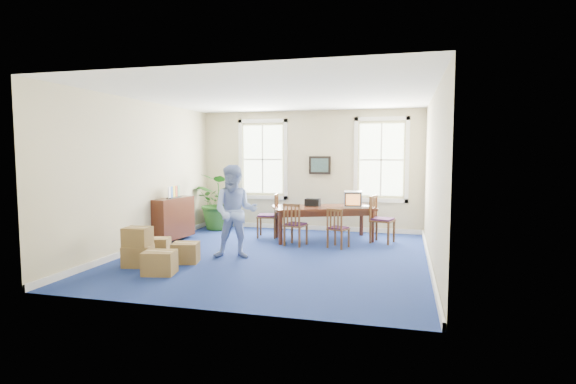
% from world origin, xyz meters
% --- Properties ---
extents(floor, '(6.50, 6.50, 0.00)m').
position_xyz_m(floor, '(0.00, 0.00, 0.00)').
color(floor, navy).
rests_on(floor, ground).
extents(ceiling, '(6.50, 6.50, 0.00)m').
position_xyz_m(ceiling, '(0.00, 0.00, 3.20)').
color(ceiling, white).
rests_on(ceiling, ground).
extents(wall_back, '(6.50, 0.00, 6.50)m').
position_xyz_m(wall_back, '(0.00, 3.25, 1.60)').
color(wall_back, '#C4B791').
rests_on(wall_back, ground).
extents(wall_front, '(6.50, 0.00, 6.50)m').
position_xyz_m(wall_front, '(0.00, -3.25, 1.60)').
color(wall_front, '#C4B791').
rests_on(wall_front, ground).
extents(wall_left, '(0.00, 6.50, 6.50)m').
position_xyz_m(wall_left, '(-3.00, 0.00, 1.60)').
color(wall_left, '#C4B791').
rests_on(wall_left, ground).
extents(wall_right, '(0.00, 6.50, 6.50)m').
position_xyz_m(wall_right, '(3.00, 0.00, 1.60)').
color(wall_right, '#C4B791').
rests_on(wall_right, ground).
extents(baseboard_back, '(6.00, 0.04, 0.12)m').
position_xyz_m(baseboard_back, '(0.00, 3.22, 0.06)').
color(baseboard_back, white).
rests_on(baseboard_back, ground).
extents(baseboard_left, '(0.04, 6.50, 0.12)m').
position_xyz_m(baseboard_left, '(-2.97, 0.00, 0.06)').
color(baseboard_left, white).
rests_on(baseboard_left, ground).
extents(baseboard_right, '(0.04, 6.50, 0.12)m').
position_xyz_m(baseboard_right, '(2.97, 0.00, 0.06)').
color(baseboard_right, white).
rests_on(baseboard_right, ground).
extents(window_left, '(1.40, 0.12, 2.20)m').
position_xyz_m(window_left, '(-1.30, 3.23, 1.90)').
color(window_left, white).
rests_on(window_left, ground).
extents(window_right, '(1.40, 0.12, 2.20)m').
position_xyz_m(window_right, '(1.90, 3.23, 1.90)').
color(window_right, white).
rests_on(window_right, ground).
extents(wall_picture, '(0.58, 0.06, 0.48)m').
position_xyz_m(wall_picture, '(0.30, 3.20, 1.75)').
color(wall_picture, black).
rests_on(wall_picture, ground).
extents(conference_table, '(2.59, 1.88, 0.80)m').
position_xyz_m(conference_table, '(0.63, 1.91, 0.40)').
color(conference_table, '#4B2113').
rests_on(conference_table, ground).
extents(crt_tv, '(0.47, 0.50, 0.38)m').
position_xyz_m(crt_tv, '(1.32, 1.96, 0.99)').
color(crt_tv, '#B7B7BC').
rests_on(crt_tv, conference_table).
extents(game_console, '(0.18, 0.21, 0.04)m').
position_xyz_m(game_console, '(1.65, 1.91, 0.83)').
color(game_console, white).
rests_on(game_console, conference_table).
extents(equipment_bag, '(0.36, 0.25, 0.18)m').
position_xyz_m(equipment_bag, '(0.36, 1.96, 0.89)').
color(equipment_bag, black).
rests_on(equipment_bag, conference_table).
extents(chair_near_left, '(0.52, 0.52, 0.96)m').
position_xyz_m(chair_near_left, '(0.15, 1.11, 0.48)').
color(chair_near_left, brown).
rests_on(chair_near_left, ground).
extents(chair_near_right, '(0.51, 0.51, 0.88)m').
position_xyz_m(chair_near_right, '(1.11, 1.11, 0.44)').
color(chair_near_right, brown).
rests_on(chair_near_right, ground).
extents(chair_end_left, '(0.54, 0.54, 1.07)m').
position_xyz_m(chair_end_left, '(-0.76, 1.91, 0.54)').
color(chair_end_left, brown).
rests_on(chair_end_left, ground).
extents(chair_end_right, '(0.61, 0.61, 1.09)m').
position_xyz_m(chair_end_right, '(2.02, 1.91, 0.55)').
color(chair_end_right, brown).
rests_on(chair_end_right, ground).
extents(man, '(1.04, 0.88, 1.84)m').
position_xyz_m(man, '(-0.73, -0.35, 0.92)').
color(man, '#89A2E0').
rests_on(man, ground).
extents(credenza, '(0.50, 1.25, 0.96)m').
position_xyz_m(credenza, '(-2.75, 0.87, 0.48)').
color(credenza, '#4B2113').
rests_on(credenza, ground).
extents(brochure_rack, '(0.30, 0.68, 0.30)m').
position_xyz_m(brochure_rack, '(-2.73, 0.87, 1.11)').
color(brochure_rack, '#99999E').
rests_on(brochure_rack, credenza).
extents(potted_plant, '(1.71, 1.62, 1.51)m').
position_xyz_m(potted_plant, '(-2.33, 2.66, 0.76)').
color(potted_plant, '#25591B').
rests_on(potted_plant, ground).
extents(cardboard_boxes, '(1.55, 1.55, 0.76)m').
position_xyz_m(cardboard_boxes, '(-2.03, -1.34, 0.38)').
color(cardboard_boxes, olive).
rests_on(cardboard_boxes, ground).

